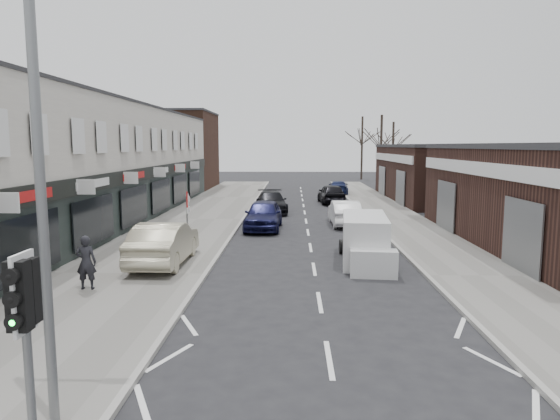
# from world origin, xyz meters

# --- Properties ---
(ground) EXTENTS (160.00, 160.00, 0.00)m
(ground) POSITION_xyz_m (0.00, 0.00, 0.00)
(ground) COLOR black
(ground) RESTS_ON ground
(pavement_left) EXTENTS (5.50, 64.00, 0.12)m
(pavement_left) POSITION_xyz_m (-6.75, 22.00, 0.06)
(pavement_left) COLOR slate
(pavement_left) RESTS_ON ground
(pavement_right) EXTENTS (3.50, 64.00, 0.12)m
(pavement_right) POSITION_xyz_m (5.75, 22.00, 0.06)
(pavement_right) COLOR slate
(pavement_right) RESTS_ON ground
(shop_terrace_left) EXTENTS (8.00, 41.00, 7.10)m
(shop_terrace_left) POSITION_xyz_m (-13.50, 19.50, 3.55)
(shop_terrace_left) COLOR beige
(shop_terrace_left) RESTS_ON ground
(brick_block_far) EXTENTS (8.00, 10.00, 8.00)m
(brick_block_far) POSITION_xyz_m (-13.50, 45.00, 4.00)
(brick_block_far) COLOR #41271C
(brick_block_far) RESTS_ON ground
(right_unit_far) EXTENTS (10.00, 16.00, 4.50)m
(right_unit_far) POSITION_xyz_m (12.50, 34.00, 2.25)
(right_unit_far) COLOR #3A201A
(right_unit_far) RESTS_ON ground
(tree_far_a) EXTENTS (3.60, 3.60, 8.00)m
(tree_far_a) POSITION_xyz_m (9.00, 48.00, 0.00)
(tree_far_a) COLOR #382D26
(tree_far_a) RESTS_ON ground
(tree_far_b) EXTENTS (3.60, 3.60, 7.50)m
(tree_far_b) POSITION_xyz_m (11.50, 54.00, 0.00)
(tree_far_b) COLOR #382D26
(tree_far_b) RESTS_ON ground
(tree_far_c) EXTENTS (3.60, 3.60, 8.50)m
(tree_far_c) POSITION_xyz_m (8.50, 60.00, 0.00)
(tree_far_c) COLOR #382D26
(tree_far_c) RESTS_ON ground
(traffic_light) EXTENTS (0.28, 0.60, 3.10)m
(traffic_light) POSITION_xyz_m (-4.40, -2.02, 2.41)
(traffic_light) COLOR slate
(traffic_light) RESTS_ON pavement_left
(street_lamp) EXTENTS (2.23, 0.22, 8.00)m
(street_lamp) POSITION_xyz_m (-4.53, -0.80, 4.62)
(street_lamp) COLOR slate
(street_lamp) RESTS_ON pavement_left
(warning_sign) EXTENTS (0.12, 0.80, 2.70)m
(warning_sign) POSITION_xyz_m (-5.16, 12.00, 2.20)
(warning_sign) COLOR slate
(warning_sign) RESTS_ON pavement_left
(white_van) EXTENTS (2.07, 4.94, 1.87)m
(white_van) POSITION_xyz_m (2.06, 11.14, 0.88)
(white_van) COLOR silver
(white_van) RESTS_ON ground
(sedan_on_pavement) EXTENTS (1.75, 4.95, 1.63)m
(sedan_on_pavement) POSITION_xyz_m (-5.73, 10.22, 0.93)
(sedan_on_pavement) COLOR #AEA78B
(sedan_on_pavement) RESTS_ON pavement_left
(pedestrian) EXTENTS (0.66, 0.46, 1.72)m
(pedestrian) POSITION_xyz_m (-7.30, 6.78, 0.98)
(pedestrian) COLOR black
(pedestrian) RESTS_ON pavement_left
(parked_car_left_a) EXTENTS (2.06, 4.83, 1.63)m
(parked_car_left_a) POSITION_xyz_m (-2.45, 18.95, 0.81)
(parked_car_left_a) COLOR #12143A
(parked_car_left_a) RESTS_ON ground
(parked_car_left_b) EXTENTS (2.54, 5.22, 1.46)m
(parked_car_left_b) POSITION_xyz_m (-2.32, 25.89, 0.73)
(parked_car_left_b) COLOR black
(parked_car_left_b) RESTS_ON ground
(parked_car_right_a) EXTENTS (1.62, 4.44, 1.45)m
(parked_car_right_a) POSITION_xyz_m (2.20, 20.54, 0.73)
(parked_car_right_a) COLOR silver
(parked_car_right_a) RESTS_ON ground
(parked_car_right_b) EXTENTS (2.16, 4.71, 1.57)m
(parked_car_right_b) POSITION_xyz_m (2.26, 31.51, 0.78)
(parked_car_right_b) COLOR black
(parked_car_right_b) RESTS_ON ground
(parked_car_right_c) EXTENTS (2.16, 4.59, 1.29)m
(parked_car_right_c) POSITION_xyz_m (3.50, 39.05, 0.65)
(parked_car_right_c) COLOR #151E43
(parked_car_right_c) RESTS_ON ground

